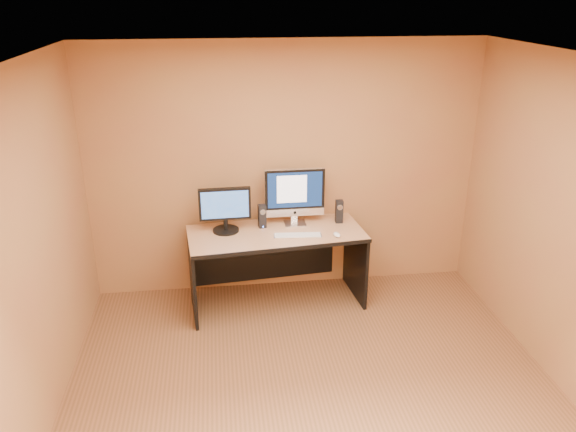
{
  "coord_description": "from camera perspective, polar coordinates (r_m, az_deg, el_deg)",
  "views": [
    {
      "loc": [
        -0.68,
        -3.45,
        3.03
      ],
      "look_at": [
        -0.04,
        1.48,
        1.0
      ],
      "focal_mm": 35.0,
      "sensor_mm": 36.0,
      "label": 1
    }
  ],
  "objects": [
    {
      "name": "speaker_right",
      "position": [
        5.75,
        5.22,
        0.47
      ],
      "size": [
        0.08,
        0.08,
        0.24
      ],
      "primitive_type": null,
      "rotation": [
        0.0,
        0.0,
        -0.04
      ],
      "color": "black",
      "rests_on": "desk"
    },
    {
      "name": "cable_b",
      "position": [
        5.83,
        0.63,
        -0.35
      ],
      "size": [
        0.06,
        0.19,
        0.01
      ],
      "primitive_type": "cylinder",
      "rotation": [
        1.57,
        0.0,
        -0.26
      ],
      "color": "black",
      "rests_on": "desk"
    },
    {
      "name": "walls",
      "position": [
        3.92,
        3.39,
        -4.07
      ],
      "size": [
        4.0,
        4.0,
        2.6
      ],
      "primitive_type": null,
      "color": "olive",
      "rests_on": "ground"
    },
    {
      "name": "second_monitor",
      "position": [
        5.51,
        -6.41,
        0.62
      ],
      "size": [
        0.52,
        0.27,
        0.45
      ],
      "primitive_type": null,
      "rotation": [
        0.0,
        0.0,
        0.03
      ],
      "color": "black",
      "rests_on": "desk"
    },
    {
      "name": "mouse",
      "position": [
        5.46,
        4.99,
        -1.89
      ],
      "size": [
        0.08,
        0.12,
        0.04
      ],
      "primitive_type": "ellipsoid",
      "rotation": [
        0.0,
        0.0,
        0.17
      ],
      "color": "white",
      "rests_on": "desk"
    },
    {
      "name": "speaker_left",
      "position": [
        5.62,
        -2.65,
        -0.01
      ],
      "size": [
        0.08,
        0.09,
        0.24
      ],
      "primitive_type": null,
      "rotation": [
        0.0,
        0.0,
        0.14
      ],
      "color": "black",
      "rests_on": "desk"
    },
    {
      "name": "desk",
      "position": [
        5.71,
        -1.18,
        -5.31
      ],
      "size": [
        1.78,
        0.91,
        0.8
      ],
      "primitive_type": null,
      "rotation": [
        0.0,
        0.0,
        0.1
      ],
      "color": "tan",
      "rests_on": "ground"
    },
    {
      "name": "cable_a",
      "position": [
        5.82,
        1.22,
        -0.4
      ],
      "size": [
        0.09,
        0.23,
        0.01
      ],
      "primitive_type": "cylinder",
      "rotation": [
        1.57,
        0.0,
        0.34
      ],
      "color": "black",
      "rests_on": "desk"
    },
    {
      "name": "ceiling",
      "position": [
        3.55,
        3.87,
        15.13
      ],
      "size": [
        4.0,
        4.0,
        0.0
      ],
      "primitive_type": "plane",
      "color": "white",
      "rests_on": "walls"
    },
    {
      "name": "keyboard",
      "position": [
        5.44,
        1.0,
        -1.98
      ],
      "size": [
        0.47,
        0.16,
        0.02
      ],
      "primitive_type": "cube",
      "rotation": [
        0.0,
        0.0,
        -0.08
      ],
      "color": "silver",
      "rests_on": "desk"
    },
    {
      "name": "floor",
      "position": [
        4.65,
        3.01,
        -18.61
      ],
      "size": [
        4.0,
        4.0,
        0.0
      ],
      "primitive_type": "plane",
      "color": "brown",
      "rests_on": "ground"
    },
    {
      "name": "imac",
      "position": [
        5.62,
        0.73,
        1.97
      ],
      "size": [
        0.61,
        0.23,
        0.59
      ],
      "primitive_type": null,
      "rotation": [
        0.0,
        0.0,
        0.01
      ],
      "color": "silver",
      "rests_on": "desk"
    }
  ]
}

